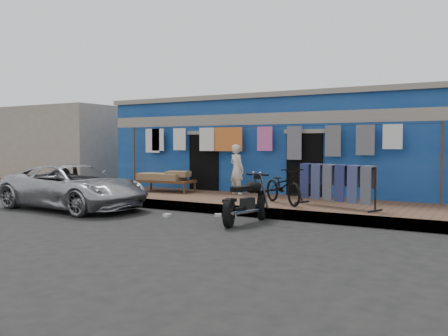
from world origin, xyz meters
TOP-DOWN VIEW (x-y plane):
  - ground at (0.00, 0.00)m, footprint 80.00×80.00m
  - sidewalk at (0.00, 3.00)m, footprint 28.00×3.00m
  - curb at (0.00, 1.55)m, footprint 28.00×0.10m
  - building at (-0.00, 6.99)m, footprint 12.20×5.20m
  - neighbor_left at (-11.00, 7.00)m, footprint 6.00×5.00m
  - clothesline at (-0.47, 4.25)m, footprint 10.06×0.06m
  - car at (-3.78, 0.35)m, footprint 4.58×2.27m
  - seated_person at (-0.63, 3.86)m, footprint 0.64×0.54m
  - bicycle at (1.50, 2.42)m, footprint 1.74×1.56m
  - motorcycle at (1.35, 0.68)m, footprint 0.95×1.81m
  - charpoy at (-2.94, 3.42)m, footprint 2.04×1.23m
  - jeans_rack at (2.84, 2.53)m, footprint 2.49×1.77m
  - litter_a at (0.30, 1.20)m, footprint 0.19×0.17m
  - litter_b at (0.71, 1.20)m, footprint 0.19×0.19m
  - litter_c at (-0.76, 0.53)m, footprint 0.15×0.18m

SIDE VIEW (x-z plane):
  - ground at x=0.00m, z-range 0.00..0.00m
  - litter_a at x=0.30m, z-range 0.00..0.07m
  - litter_c at x=-0.76m, z-range 0.00..0.07m
  - litter_b at x=0.71m, z-range 0.00..0.08m
  - sidewalk at x=0.00m, z-range 0.00..0.25m
  - curb at x=0.00m, z-range 0.00..0.25m
  - motorcycle at x=1.35m, z-range 0.00..1.09m
  - charpoy at x=-2.94m, z-range 0.25..0.88m
  - car at x=-3.78m, z-range 0.00..1.26m
  - jeans_rack at x=2.84m, z-range 0.25..1.32m
  - bicycle at x=1.50m, z-range 0.25..1.37m
  - seated_person at x=-0.63m, z-range 0.25..1.76m
  - building at x=0.00m, z-range 0.01..3.37m
  - neighbor_left at x=-11.00m, z-range 0.00..3.40m
  - clothesline at x=-0.47m, z-range 0.77..2.87m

